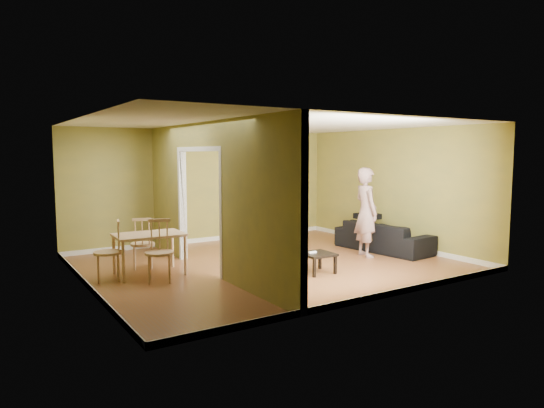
{
  "coord_description": "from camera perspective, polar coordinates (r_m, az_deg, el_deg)",
  "views": [
    {
      "loc": [
        -4.75,
        -7.57,
        2.06
      ],
      "look_at": [
        0.2,
        0.2,
        1.1
      ],
      "focal_mm": 32.0,
      "sensor_mm": 36.0,
      "label": 1
    }
  ],
  "objects": [
    {
      "name": "paper_box_navy_c",
      "position": [
        11.64,
        -3.06,
        3.28
      ],
      "size": [
        0.46,
        0.3,
        0.24
      ],
      "primitive_type": "cube",
      "color": "navy",
      "rests_on": "bookshelf"
    },
    {
      "name": "room_shell",
      "position": [
        8.97,
        -0.39,
        1.09
      ],
      "size": [
        6.5,
        6.5,
        6.5
      ],
      "color": "brown",
      "rests_on": "ground"
    },
    {
      "name": "wall_speaker",
      "position": [
        12.02,
        -1.16,
        5.19
      ],
      "size": [
        0.1,
        0.1,
        0.1
      ],
      "primitive_type": "cube",
      "color": "black",
      "rests_on": "room_shell"
    },
    {
      "name": "dining_table",
      "position": [
        8.51,
        -14.26,
        -3.92
      ],
      "size": [
        1.13,
        0.75,
        0.71
      ],
      "rotation": [
        0.0,
        0.0,
        -0.03
      ],
      "color": "tan",
      "rests_on": "ground"
    },
    {
      "name": "chair_far",
      "position": [
        9.04,
        -14.98,
        -4.39
      ],
      "size": [
        0.54,
        0.54,
        0.94
      ],
      "primitive_type": null,
      "rotation": [
        0.0,
        0.0,
        2.82
      ],
      "color": "tan",
      "rests_on": "ground"
    },
    {
      "name": "paper_box_teal",
      "position": [
        11.66,
        -3.27,
        0.21
      ],
      "size": [
        0.43,
        0.28,
        0.22
      ],
      "primitive_type": "cube",
      "color": "#18696C",
      "rests_on": "bookshelf"
    },
    {
      "name": "bookshelf",
      "position": [
        11.72,
        -3.2,
        0.58
      ],
      "size": [
        0.81,
        0.36,
        1.93
      ],
      "color": "white",
      "rests_on": "ground"
    },
    {
      "name": "paper_box_navy_b",
      "position": [
        11.64,
        -3.16,
        2.04
      ],
      "size": [
        0.4,
        0.26,
        0.2
      ],
      "primitive_type": "cube",
      "color": "#11104B",
      "rests_on": "bookshelf"
    },
    {
      "name": "paper_box_navy_a",
      "position": [
        11.72,
        -3.16,
        -1.63
      ],
      "size": [
        0.42,
        0.27,
        0.22
      ],
      "primitive_type": "cube",
      "color": "navy",
      "rests_on": "bookshelf"
    },
    {
      "name": "chair_near",
      "position": [
        8.02,
        -13.12,
        -5.4
      ],
      "size": [
        0.6,
        0.6,
        1.01
      ],
      "primitive_type": null,
      "rotation": [
        0.0,
        0.0,
        -0.38
      ],
      "color": "tan",
      "rests_on": "ground"
    },
    {
      "name": "person",
      "position": [
        9.83,
        11.02,
        -0.06
      ],
      "size": [
        0.89,
        0.77,
        2.1
      ],
      "primitive_type": "imported",
      "rotation": [
        0.0,
        0.0,
        1.32
      ],
      "color": "slate",
      "rests_on": "ground"
    },
    {
      "name": "sofa",
      "position": [
        10.55,
        12.99,
        -3.24
      ],
      "size": [
        2.19,
        1.12,
        0.8
      ],
      "primitive_type": "imported",
      "rotation": [
        0.0,
        0.0,
        1.67
      ],
      "color": "black",
      "rests_on": "ground"
    },
    {
      "name": "coffee_table",
      "position": [
        8.45,
        5.35,
        -6.09
      ],
      "size": [
        0.53,
        0.53,
        0.35
      ],
      "rotation": [
        0.0,
        0.0,
        -0.03
      ],
      "color": "black",
      "rests_on": "ground"
    },
    {
      "name": "game_controller",
      "position": [
        8.42,
        4.79,
        -5.67
      ],
      "size": [
        0.15,
        0.04,
        0.03
      ],
      "primitive_type": "cube",
      "color": "white",
      "rests_on": "coffee_table"
    },
    {
      "name": "chair_left",
      "position": [
        8.32,
        -18.76,
        -5.23
      ],
      "size": [
        0.54,
        0.54,
        0.99
      ],
      "primitive_type": null,
      "rotation": [
        0.0,
        0.0,
        -1.8
      ],
      "color": "tan",
      "rests_on": "ground"
    },
    {
      "name": "partition",
      "position": [
        8.4,
        -7.34,
        0.7
      ],
      "size": [
        0.22,
        5.5,
        2.6
      ],
      "primitive_type": null,
      "color": "olive",
      "rests_on": "ground"
    }
  ]
}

